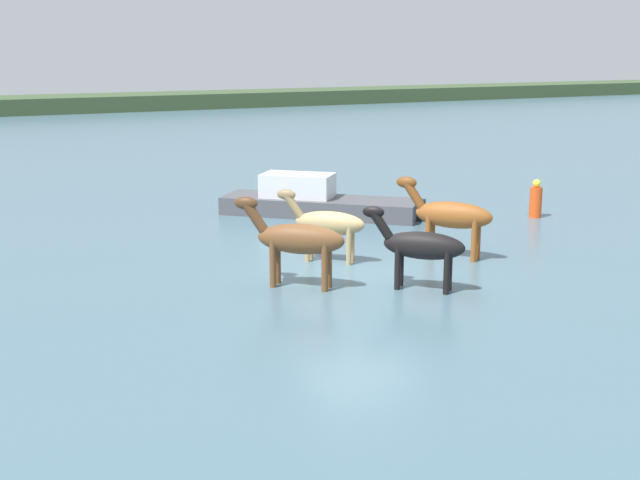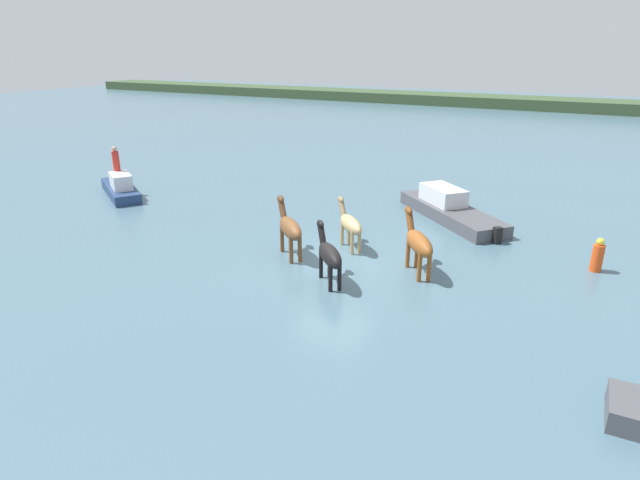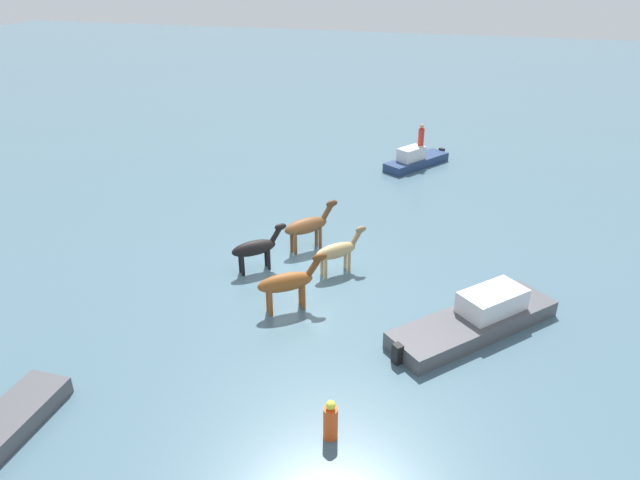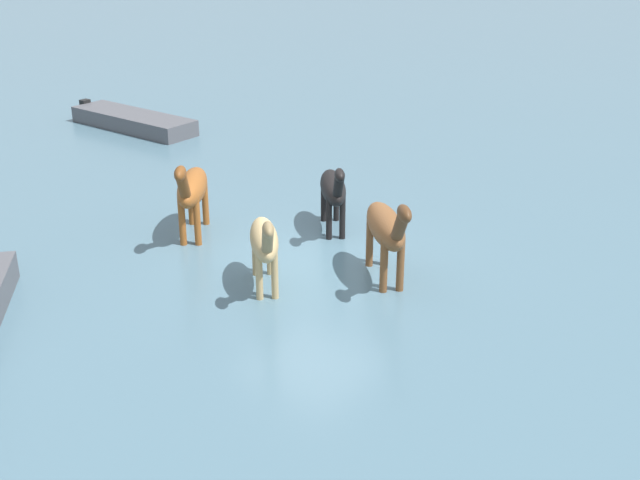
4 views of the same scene
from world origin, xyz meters
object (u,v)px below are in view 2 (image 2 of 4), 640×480
horse_dark_mare (329,254)px  buoy_channel_marker (598,256)px  boat_skiff_near (121,190)px  boat_dinghy_port (449,211)px  horse_lead (290,228)px  person_helmsman_aft (116,160)px  horse_pinto_flank (350,224)px  horse_rear_stallion (418,243)px

horse_dark_mare → buoy_channel_marker: bearing=-99.8°
boat_skiff_near → boat_dinghy_port: (15.09, 3.93, 0.02)m
horse_lead → boat_dinghy_port: 7.79m
person_helmsman_aft → horse_pinto_flank: bearing=-6.0°
horse_pinto_flank → buoy_channel_marker: bearing=-122.3°
horse_pinto_flank → horse_dark_mare: (0.66, -2.95, 0.02)m
horse_pinto_flank → horse_dark_mare: bearing=147.0°
horse_rear_stallion → boat_dinghy_port: (-0.53, 6.09, -0.71)m
horse_rear_stallion → horse_lead: (-4.35, -0.66, -0.00)m
boat_dinghy_port → buoy_channel_marker: boat_dinghy_port is taller
horse_rear_stallion → boat_skiff_near: (-15.62, 2.16, -0.73)m
horse_lead → buoy_channel_marker: size_ratio=1.78×
horse_rear_stallion → horse_lead: horse_rear_stallion is taller
horse_rear_stallion → person_helmsman_aft: bearing=44.8°
horse_dark_mare → person_helmsman_aft: bearing=29.1°
horse_pinto_flank → horse_rear_stallion: size_ratio=0.82×
horse_pinto_flank → boat_dinghy_port: (2.29, 5.13, -0.59)m
horse_dark_mare → horse_lead: bearing=15.4°
horse_pinto_flank → horse_rear_stallion: horse_rear_stallion is taller
horse_rear_stallion → horse_dark_mare: horse_rear_stallion is taller
boat_skiff_near → person_helmsman_aft: person_helmsman_aft is taller
boat_dinghy_port → buoy_channel_marker: 6.52m
horse_pinto_flank → buoy_channel_marker: 8.16m
horse_lead → boat_skiff_near: horse_lead is taller
horse_pinto_flank → person_helmsman_aft: person_helmsman_aft is taller
horse_pinto_flank → boat_dinghy_port: size_ratio=0.33×
horse_lead → boat_dinghy_port: bearing=-76.6°
horse_pinto_flank → horse_lead: 2.24m
horse_dark_mare → horse_lead: horse_lead is taller
horse_rear_stallion → horse_lead: size_ratio=1.07×
person_helmsman_aft → horse_rear_stallion: bearing=-8.4°
buoy_channel_marker → person_helmsman_aft: bearing=-178.6°
horse_dark_mare → boat_skiff_near: size_ratio=0.44×
buoy_channel_marker → horse_dark_mare: bearing=-146.4°
horse_pinto_flank → buoy_channel_marker: (7.93, 1.88, -0.41)m
horse_dark_mare → boat_dinghy_port: bearing=-54.8°
horse_lead → person_helmsman_aft: (-11.52, 2.99, 0.69)m
horse_pinto_flank → boat_skiff_near: bearing=39.0°
boat_dinghy_port → buoy_channel_marker: (5.64, -3.25, 0.18)m
horse_rear_stallion → horse_dark_mare: bearing=95.8°
boat_skiff_near → buoy_channel_marker: bearing=34.9°
boat_dinghy_port → person_helmsman_aft: (-15.35, -3.76, 1.40)m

